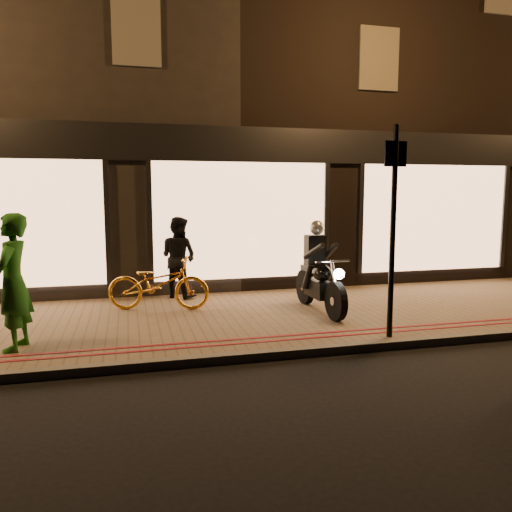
% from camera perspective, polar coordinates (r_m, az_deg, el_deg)
% --- Properties ---
extents(ground, '(90.00, 90.00, 0.00)m').
position_cam_1_polar(ground, '(6.83, 5.89, -11.47)').
color(ground, black).
rests_on(ground, ground).
extents(sidewalk, '(50.00, 4.00, 0.12)m').
position_cam_1_polar(sidewalk, '(8.64, 1.26, -6.99)').
color(sidewalk, '#745F48').
rests_on(sidewalk, ground).
extents(kerb_stone, '(50.00, 0.14, 0.12)m').
position_cam_1_polar(kerb_stone, '(6.85, 5.75, -10.86)').
color(kerb_stone, '#59544C').
rests_on(kerb_stone, ground).
extents(red_kerb_lines, '(50.00, 0.26, 0.01)m').
position_cam_1_polar(red_kerb_lines, '(7.29, 4.38, -9.22)').
color(red_kerb_lines, maroon).
rests_on(red_kerb_lines, sidewalk).
extents(building_row, '(48.00, 10.11, 8.50)m').
position_cam_1_polar(building_row, '(15.35, -6.02, 14.95)').
color(building_row, black).
rests_on(building_row, ground).
extents(motorcycle, '(0.60, 1.94, 1.59)m').
position_cam_1_polar(motorcycle, '(8.77, 7.20, -2.32)').
color(motorcycle, black).
rests_on(motorcycle, sidewalk).
extents(sign_post, '(0.35, 0.09, 3.00)m').
position_cam_1_polar(sign_post, '(7.28, 15.41, 3.92)').
color(sign_post, black).
rests_on(sign_post, sidewalk).
extents(bicycle_gold, '(1.88, 1.05, 0.94)m').
position_cam_1_polar(bicycle_gold, '(9.00, -11.10, -3.11)').
color(bicycle_gold, gold).
rests_on(bicycle_gold, sidewalk).
extents(person_green, '(0.53, 0.72, 1.81)m').
position_cam_1_polar(person_green, '(7.27, -26.04, -2.70)').
color(person_green, '#1F651B').
rests_on(person_green, sidewalk).
extents(person_dark, '(0.98, 0.97, 1.60)m').
position_cam_1_polar(person_dark, '(9.94, -8.86, -0.14)').
color(person_dark, black).
rests_on(person_dark, sidewalk).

